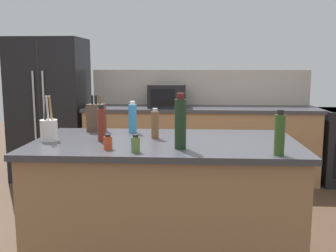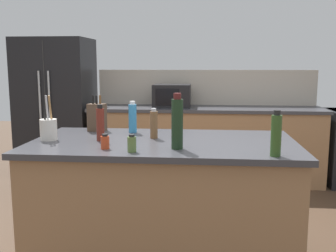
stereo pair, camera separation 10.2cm
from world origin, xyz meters
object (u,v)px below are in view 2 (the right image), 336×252
(vinegar_bottle, at_px, (100,124))
(wine_bottle, at_px, (177,123))
(refrigerator, at_px, (57,108))
(dish_soap_bottle, at_px, (133,118))
(spice_jar_oregano, at_px, (132,144))
(olive_oil_bottle, at_px, (276,135))
(microwave, at_px, (172,96))
(knife_block, at_px, (97,117))
(pepper_grinder, at_px, (154,124))
(spice_jar_paprika, at_px, (105,142))
(utensil_crock, at_px, (49,129))

(vinegar_bottle, height_order, wine_bottle, wine_bottle)
(refrigerator, distance_m, dish_soap_bottle, 2.38)
(spice_jar_oregano, relative_size, olive_oil_bottle, 0.40)
(refrigerator, bearing_deg, wine_bottle, -54.95)
(vinegar_bottle, bearing_deg, microwave, 81.88)
(knife_block, bearing_deg, pepper_grinder, -15.19)
(pepper_grinder, height_order, wine_bottle, wine_bottle)
(spice_jar_paprika, bearing_deg, olive_oil_bottle, -5.77)
(microwave, distance_m, knife_block, 1.89)
(vinegar_bottle, bearing_deg, wine_bottle, -21.18)
(microwave, relative_size, dish_soap_bottle, 1.86)
(dish_soap_bottle, bearing_deg, olive_oil_bottle, -36.31)
(wine_bottle, bearing_deg, spice_jar_paprika, -174.41)
(wine_bottle, bearing_deg, knife_block, 138.19)
(microwave, bearing_deg, wine_bottle, -84.48)
(pepper_grinder, height_order, dish_soap_bottle, dish_soap_bottle)
(refrigerator, height_order, knife_block, refrigerator)
(vinegar_bottle, bearing_deg, dish_soap_bottle, 65.09)
(refrigerator, bearing_deg, knife_block, -60.54)
(knife_block, relative_size, olive_oil_bottle, 1.06)
(microwave, height_order, wine_bottle, wine_bottle)
(microwave, distance_m, vinegar_bottle, 2.26)
(microwave, bearing_deg, refrigerator, 178.07)
(pepper_grinder, distance_m, spice_jar_oregano, 0.47)
(refrigerator, height_order, pepper_grinder, refrigerator)
(microwave, distance_m, spice_jar_oregano, 2.57)
(utensil_crock, bearing_deg, dish_soap_bottle, 34.14)
(microwave, distance_m, dish_soap_bottle, 1.89)
(pepper_grinder, bearing_deg, vinegar_bottle, -160.38)
(utensil_crock, relative_size, dish_soap_bottle, 1.29)
(microwave, distance_m, utensil_crock, 2.36)
(utensil_crock, bearing_deg, refrigerator, 109.77)
(refrigerator, relative_size, wine_bottle, 5.05)
(olive_oil_bottle, xyz_separation_m, spice_jar_paprika, (-1.05, 0.11, -0.08))
(utensil_crock, relative_size, spice_jar_paprika, 3.31)
(spice_jar_oregano, bearing_deg, knife_block, 119.77)
(microwave, height_order, spice_jar_paprika, microwave)
(pepper_grinder, relative_size, spice_jar_paprika, 2.28)
(utensil_crock, xyz_separation_m, wine_bottle, (0.93, -0.21, 0.09))
(vinegar_bottle, relative_size, spice_jar_paprika, 2.66)
(utensil_crock, height_order, wine_bottle, wine_bottle)
(olive_oil_bottle, xyz_separation_m, wine_bottle, (-0.59, 0.15, 0.04))
(spice_jar_paprika, distance_m, dish_soap_bottle, 0.62)
(dish_soap_bottle, bearing_deg, microwave, 85.30)
(microwave, bearing_deg, pepper_grinder, -88.82)
(olive_oil_bottle, height_order, spice_jar_paprika, olive_oil_bottle)
(pepper_grinder, xyz_separation_m, spice_jar_paprika, (-0.26, -0.39, -0.06))
(microwave, height_order, vinegar_bottle, microwave)
(vinegar_bottle, relative_size, wine_bottle, 0.72)
(spice_jar_paprika, height_order, dish_soap_bottle, dish_soap_bottle)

